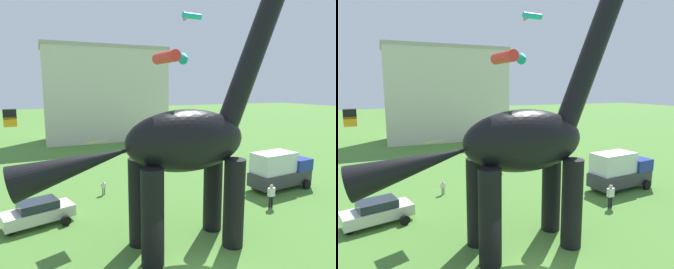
{
  "view_description": "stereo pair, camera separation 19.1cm",
  "coord_description": "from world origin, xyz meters",
  "views": [
    {
      "loc": [
        -6.05,
        -10.82,
        8.59
      ],
      "look_at": [
        0.02,
        3.37,
        6.14
      ],
      "focal_mm": 31.94,
      "sensor_mm": 36.0,
      "label": 1
    },
    {
      "loc": [
        -5.87,
        -10.9,
        8.59
      ],
      "look_at": [
        0.02,
        3.37,
        6.14
      ],
      "focal_mm": 31.94,
      "sensor_mm": 36.0,
      "label": 2
    }
  ],
  "objects": [
    {
      "name": "parked_sedan_left",
      "position": [
        -6.57,
        8.8,
        0.81
      ],
      "size": [
        4.52,
        2.85,
        1.55
      ],
      "rotation": [
        0.0,
        0.0,
        0.27
      ],
      "color": "silver",
      "rests_on": "ground_plane"
    },
    {
      "name": "parked_box_truck",
      "position": [
        12.37,
        8.1,
        1.65
      ],
      "size": [
        5.79,
        2.67,
        3.2
      ],
      "rotation": [
        0.0,
        0.0,
        0.1
      ],
      "color": "#38383D",
      "rests_on": "ground_plane"
    },
    {
      "name": "kite_near_low",
      "position": [
        12.82,
        25.75,
        17.76
      ],
      "size": [
        2.68,
        2.31,
        0.77
      ],
      "color": "#19B2B7"
    },
    {
      "name": "kite_drifting",
      "position": [
        -3.04,
        6.88,
        5.42
      ],
      "size": [
        1.82,
        1.6,
        0.28
      ],
      "color": "orange"
    },
    {
      "name": "background_building_block",
      "position": [
        3.99,
        38.88,
        7.52
      ],
      "size": [
        19.49,
        8.37,
        15.02
      ],
      "color": "beige",
      "rests_on": "ground_plane"
    },
    {
      "name": "person_watching_child",
      "position": [
        8.82,
        5.1,
        1.05
      ],
      "size": [
        0.65,
        0.29,
        1.73
      ],
      "rotation": [
        0.0,
        0.0,
        0.69
      ],
      "color": "black",
      "rests_on": "ground_plane"
    },
    {
      "name": "dinosaur_sculpture",
      "position": [
        0.8,
        2.9,
        5.84
      ],
      "size": [
        15.44,
        3.27,
        16.14
      ],
      "rotation": [
        0.0,
        0.0,
        0.58
      ],
      "color": "black",
      "rests_on": "ground_plane"
    },
    {
      "name": "kite_high_right",
      "position": [
        -8.17,
        14.07,
        6.35
      ],
      "size": [
        0.93,
        0.93,
        1.27
      ],
      "color": "black"
    },
    {
      "name": "person_far_spectator",
      "position": [
        -1.76,
        12.43,
        0.69
      ],
      "size": [
        0.43,
        0.19,
        1.14
      ],
      "rotation": [
        0.0,
        0.0,
        6.17
      ],
      "color": "#6B6056",
      "rests_on": "ground_plane"
    },
    {
      "name": "kite_near_high",
      "position": [
        0.44,
        4.06,
        10.15
      ],
      "size": [
        1.92,
        2.22,
        0.64
      ],
      "color": "red"
    }
  ]
}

